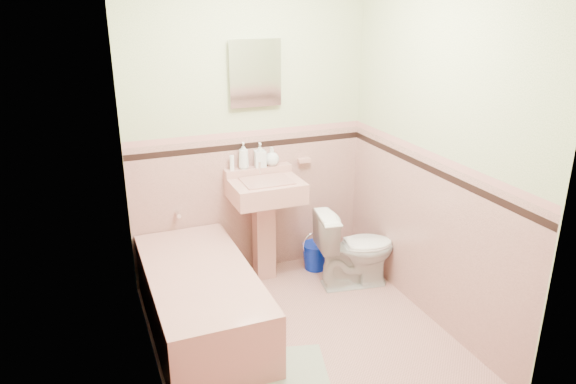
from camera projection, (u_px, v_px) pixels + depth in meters
name	position (u px, v px, depth m)	size (l,w,h in m)	color
floor	(301.00, 335.00, 3.81)	(2.20, 2.20, 0.00)	tan
wall_back	(249.00, 130.00, 4.34)	(2.50, 2.50, 0.00)	beige
wall_front	(399.00, 235.00, 2.42)	(2.50, 2.50, 0.00)	beige
wall_left	(140.00, 187.00, 3.03)	(2.50, 2.50, 0.00)	beige
wall_right	(435.00, 151.00, 3.73)	(2.50, 2.50, 0.00)	beige
wainscot_back	(251.00, 205.00, 4.55)	(2.00, 2.00, 0.00)	tan
wainscot_front	(388.00, 354.00, 2.66)	(2.00, 2.00, 0.00)	tan
wainscot_left	(152.00, 288.00, 3.26)	(2.20, 2.20, 0.00)	tan
wainscot_right	(425.00, 237.00, 3.95)	(2.20, 2.20, 0.00)	tan
accent_back	(250.00, 146.00, 4.37)	(2.00, 2.00, 0.00)	black
accent_front	(395.00, 259.00, 2.48)	(2.00, 2.00, 0.00)	black
accent_left	(146.00, 208.00, 3.08)	(2.20, 2.20, 0.00)	black
accent_right	(431.00, 169.00, 3.77)	(2.20, 2.20, 0.00)	black
cap_back	(250.00, 134.00, 4.34)	(2.00, 2.00, 0.00)	tan
cap_front	(396.00, 240.00, 2.45)	(2.00, 2.00, 0.00)	tan
cap_left	(144.00, 192.00, 3.05)	(2.20, 2.20, 0.00)	tan
cap_right	(432.00, 156.00, 3.74)	(2.20, 2.20, 0.00)	tan
bathtub	(201.00, 302.00, 3.80)	(0.70, 1.50, 0.45)	tan
tub_faucet	(178.00, 214.00, 4.29)	(0.04, 0.04, 0.12)	silver
sink	(266.00, 231.00, 4.43)	(0.56, 0.48, 0.89)	tan
sink_faucet	(260.00, 168.00, 4.38)	(0.02, 0.02, 0.10)	silver
medicine_cabinet	(255.00, 73.00, 4.18)	(0.39, 0.04, 0.49)	white
soap_dish	(304.00, 160.00, 4.57)	(0.11, 0.06, 0.04)	tan
soap_bottle_left	(243.00, 156.00, 4.33)	(0.08, 0.08, 0.22)	#B2B2B2
soap_bottle_mid	(260.00, 155.00, 4.38)	(0.09, 0.09, 0.20)	#B2B2B2
soap_bottle_right	(272.00, 156.00, 4.43)	(0.12, 0.12, 0.15)	#B2B2B2
tube	(232.00, 163.00, 4.31)	(0.04, 0.04, 0.12)	white
toilet	(355.00, 248.00, 4.39)	(0.36, 0.64, 0.65)	white
bucket	(315.00, 256.00, 4.72)	(0.23, 0.23, 0.23)	#051EA4
bath_mat	(268.00, 374.00, 3.40)	(0.74, 0.49, 0.03)	gray
shoe	(236.00, 363.00, 3.43)	(0.16, 0.07, 0.06)	#BF1E59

